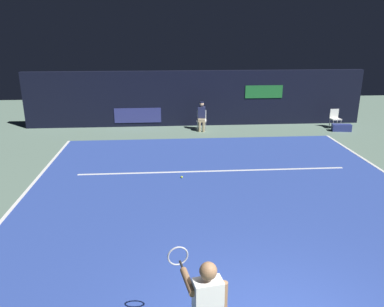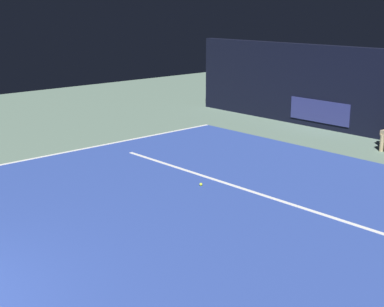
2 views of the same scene
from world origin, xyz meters
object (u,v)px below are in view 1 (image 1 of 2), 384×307
object	(u,v)px
equipment_bag	(341,128)
tennis_ball	(182,177)
courtside_chair_near	(335,117)
line_judge_on_chair	(202,116)

from	to	relation	value
equipment_bag	tennis_ball	bearing A→B (deg)	-136.70
courtside_chair_near	equipment_bag	size ratio (longest dim) A/B	1.05
line_judge_on_chair	courtside_chair_near	distance (m)	6.30
courtside_chair_near	tennis_ball	size ratio (longest dim) A/B	12.94
line_judge_on_chair	courtside_chair_near	xyz separation A→B (m)	(6.30, 0.02, -0.18)
tennis_ball	equipment_bag	xyz separation A→B (m)	(7.55, 5.25, 0.11)
tennis_ball	equipment_bag	size ratio (longest dim) A/B	0.08
line_judge_on_chair	equipment_bag	distance (m)	6.41
line_judge_on_chair	tennis_ball	distance (m)	6.01
line_judge_on_chair	equipment_bag	size ratio (longest dim) A/B	1.57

